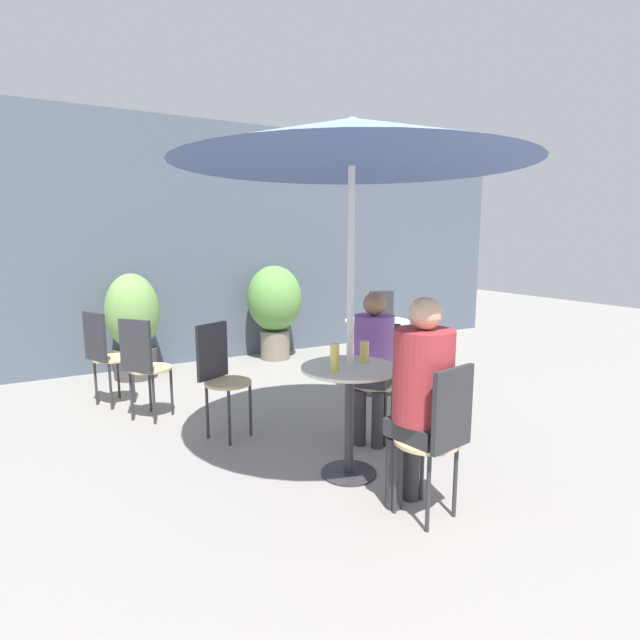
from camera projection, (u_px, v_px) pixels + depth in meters
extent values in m
plane|color=gray|center=(356.00, 493.00, 3.11)|extent=(20.00, 20.00, 0.00)
cube|color=#4C5666|center=(187.00, 244.00, 6.18)|extent=(10.00, 0.06, 3.00)
cylinder|color=#2D2D33|center=(349.00, 473.00, 3.37)|extent=(0.38, 0.38, 0.01)
cylinder|color=#2D2D33|center=(349.00, 422.00, 3.31)|extent=(0.06, 0.06, 0.71)
cylinder|color=silver|center=(350.00, 368.00, 3.25)|extent=(0.64, 0.64, 0.02)
cylinder|color=#2D2D33|center=(376.00, 391.00, 5.17)|extent=(0.38, 0.38, 0.01)
cylinder|color=#2D2D33|center=(376.00, 357.00, 5.11)|extent=(0.06, 0.06, 0.71)
cylinder|color=silver|center=(377.00, 321.00, 5.05)|extent=(0.65, 0.65, 0.02)
cylinder|color=tan|center=(426.00, 441.00, 2.80)|extent=(0.37, 0.37, 0.02)
cylinder|color=#2D2D33|center=(428.00, 494.00, 2.68)|extent=(0.02, 0.02, 0.44)
cylinder|color=#2D2D33|center=(455.00, 480.00, 2.82)|extent=(0.02, 0.02, 0.44)
cylinder|color=#2D2D33|center=(395.00, 477.00, 2.86)|extent=(0.02, 0.02, 0.44)
cylinder|color=#2D2D33|center=(422.00, 466.00, 3.01)|extent=(0.02, 0.02, 0.44)
cube|color=#2D2D33|center=(453.00, 409.00, 2.64)|extent=(0.31, 0.08, 0.45)
cylinder|color=tan|center=(375.00, 384.00, 3.89)|extent=(0.37, 0.37, 0.02)
cylinder|color=#2D2D33|center=(392.00, 409.00, 4.00)|extent=(0.02, 0.02, 0.44)
cylinder|color=#2D2D33|center=(364.00, 405.00, 4.08)|extent=(0.02, 0.02, 0.44)
cylinder|color=#2D2D33|center=(385.00, 419.00, 3.78)|extent=(0.02, 0.02, 0.44)
cylinder|color=#2D2D33|center=(355.00, 415.00, 3.86)|extent=(0.02, 0.02, 0.44)
cube|color=#2D2D33|center=(380.00, 350.00, 4.00)|extent=(0.22, 0.26, 0.45)
cylinder|color=tan|center=(385.00, 329.00, 6.22)|extent=(0.37, 0.37, 0.02)
cylinder|color=#2D2D33|center=(391.00, 344.00, 6.39)|extent=(0.02, 0.02, 0.44)
cylinder|color=#2D2D33|center=(373.00, 345.00, 6.35)|extent=(0.02, 0.02, 0.44)
cylinder|color=#2D2D33|center=(397.00, 349.00, 6.16)|extent=(0.02, 0.02, 0.44)
cylinder|color=#2D2D33|center=(378.00, 349.00, 6.12)|extent=(0.02, 0.02, 0.44)
cube|color=#2D2D33|center=(381.00, 308.00, 6.34)|extent=(0.30, 0.13, 0.45)
cylinder|color=tan|center=(228.00, 383.00, 3.92)|extent=(0.37, 0.37, 0.02)
cylinder|color=#2D2D33|center=(229.00, 404.00, 4.13)|extent=(0.02, 0.02, 0.44)
cylinder|color=#2D2D33|center=(207.00, 412.00, 3.93)|extent=(0.02, 0.02, 0.44)
cylinder|color=#2D2D33|center=(250.00, 409.00, 3.99)|extent=(0.02, 0.02, 0.44)
cylinder|color=#2D2D33|center=(229.00, 418.00, 3.80)|extent=(0.02, 0.02, 0.44)
cube|color=#2D2D33|center=(212.00, 351.00, 3.98)|extent=(0.29, 0.17, 0.45)
cylinder|color=tan|center=(150.00, 368.00, 4.35)|extent=(0.37, 0.37, 0.02)
cylinder|color=#2D2D33|center=(131.00, 396.00, 4.32)|extent=(0.02, 0.02, 0.44)
cylinder|color=#2D2D33|center=(154.00, 399.00, 4.23)|extent=(0.02, 0.02, 0.44)
cylinder|color=#2D2D33|center=(150.00, 388.00, 4.54)|extent=(0.02, 0.02, 0.44)
cylinder|color=#2D2D33|center=(172.00, 391.00, 4.45)|extent=(0.02, 0.02, 0.44)
cube|color=#2D2D33|center=(135.00, 346.00, 4.16)|extent=(0.22, 0.26, 0.45)
cylinder|color=tan|center=(113.00, 358.00, 4.72)|extent=(0.37, 0.37, 0.02)
cylinder|color=#2D2D33|center=(96.00, 382.00, 4.72)|extent=(0.02, 0.02, 0.44)
cylinder|color=#2D2D33|center=(111.00, 387.00, 4.59)|extent=(0.02, 0.02, 0.44)
cylinder|color=#2D2D33|center=(118.00, 377.00, 4.92)|extent=(0.02, 0.02, 0.44)
cylinder|color=#2D2D33|center=(133.00, 381.00, 4.79)|extent=(0.02, 0.02, 0.44)
cube|color=#2D2D33|center=(95.00, 337.00, 4.54)|extent=(0.17, 0.29, 0.45)
cylinder|color=#2D2D33|center=(411.00, 465.00, 3.02)|extent=(0.10, 0.10, 0.44)
cylinder|color=#2D2D33|center=(394.00, 472.00, 2.92)|extent=(0.10, 0.10, 0.44)
cube|color=#2D2D33|center=(421.00, 429.00, 2.82)|extent=(0.34, 0.37, 0.10)
cylinder|color=#9E2D33|center=(423.00, 376.00, 2.77)|extent=(0.34, 0.34, 0.52)
sphere|color=#DBAD89|center=(425.00, 313.00, 2.72)|extent=(0.18, 0.18, 0.18)
cylinder|color=#2D2D33|center=(360.00, 418.00, 3.81)|extent=(0.09, 0.09, 0.44)
cylinder|color=#2D2D33|center=(378.00, 420.00, 3.76)|extent=(0.09, 0.09, 0.44)
cube|color=#2D2D33|center=(373.00, 378.00, 3.84)|extent=(0.39, 0.39, 0.09)
cylinder|color=#7A4C9E|center=(374.00, 344.00, 3.80)|extent=(0.31, 0.31, 0.45)
sphere|color=#9E7051|center=(375.00, 304.00, 3.75)|extent=(0.18, 0.18, 0.18)
cylinder|color=#DBC65B|center=(335.00, 358.00, 3.11)|extent=(0.06, 0.06, 0.18)
cylinder|color=#DBC65B|center=(364.00, 351.00, 3.36)|extent=(0.06, 0.06, 0.14)
cylinder|color=#47423D|center=(136.00, 363.00, 5.67)|extent=(0.47, 0.47, 0.33)
ellipsoid|color=#709E51|center=(132.00, 311.00, 5.57)|extent=(0.59, 0.59, 0.85)
cylinder|color=slate|center=(275.00, 345.00, 6.54)|extent=(0.38, 0.38, 0.37)
ellipsoid|color=#609947|center=(274.00, 298.00, 6.44)|extent=(0.70, 0.70, 0.85)
cylinder|color=silver|center=(350.00, 306.00, 3.18)|extent=(0.04, 0.04, 2.29)
cone|color=#3D5184|center=(352.00, 142.00, 3.02)|extent=(2.20, 2.20, 0.28)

